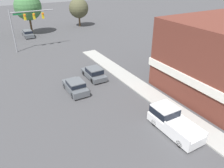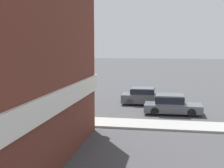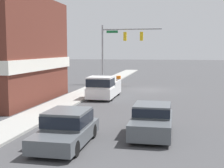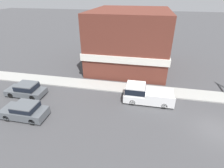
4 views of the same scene
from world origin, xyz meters
TOP-DOWN VIEW (x-y plane):
  - car_lead at (-1.72, 17.33)m, footprint 1.91×4.23m
  - car_oncoming at (1.85, 19.68)m, footprint 1.92×4.38m
  - pickup_truck_parked at (3.26, 6.52)m, footprint 2.09×5.23m

SIDE VIEW (x-z plane):
  - car_lead at x=-1.72m, z-range 0.03..1.55m
  - car_oncoming at x=1.85m, z-range 0.03..1.55m
  - pickup_truck_parked at x=3.26m, z-range -0.02..1.94m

